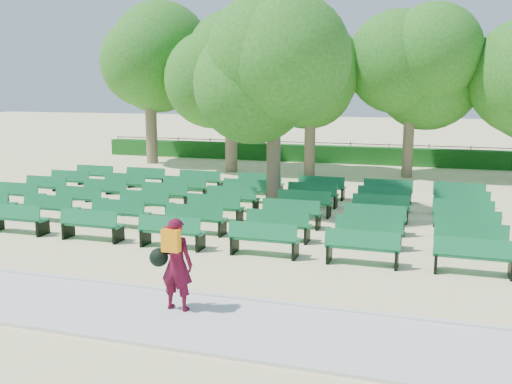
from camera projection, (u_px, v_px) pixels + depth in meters
ground at (247, 221)px, 17.17m from camera, size 120.00×120.00×0.00m
paving at (117, 311)px, 10.23m from camera, size 30.00×2.20×0.06m
curb at (148, 288)px, 11.30m from camera, size 30.00×0.12×0.10m
hedge at (330, 154)px, 30.21m from camera, size 26.00×0.70×0.90m
fence at (331, 162)px, 30.67m from camera, size 26.00×0.10×1.02m
tree_line at (315, 173)px, 26.55m from camera, size 21.80×6.80×7.04m
bench_array at (226, 213)px, 17.81m from camera, size 1.67×0.53×1.05m
tree_among at (274, 78)px, 17.86m from camera, size 4.27×4.27×6.20m
person at (175, 263)px, 10.06m from camera, size 0.80×0.48×1.68m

